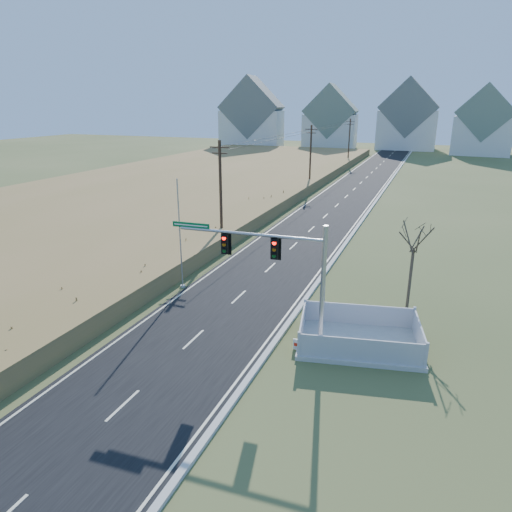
# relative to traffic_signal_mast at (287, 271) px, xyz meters

# --- Properties ---
(ground) EXTENTS (260.00, 260.00, 0.00)m
(ground) POSITION_rel_traffic_signal_mast_xyz_m (-4.67, 0.64, -4.10)
(ground) COLOR #414C25
(ground) RESTS_ON ground
(road) EXTENTS (8.00, 180.00, 0.06)m
(road) POSITION_rel_traffic_signal_mast_xyz_m (-4.67, 50.64, -4.07)
(road) COLOR black
(road) RESTS_ON ground
(curb) EXTENTS (0.30, 180.00, 0.18)m
(curb) POSITION_rel_traffic_signal_mast_xyz_m (-0.52, 50.64, -4.01)
(curb) COLOR #B2AFA8
(curb) RESTS_ON ground
(reed_marsh) EXTENTS (38.00, 110.00, 1.30)m
(reed_marsh) POSITION_rel_traffic_signal_mast_xyz_m (-28.67, 40.64, -3.45)
(reed_marsh) COLOR olive
(reed_marsh) RESTS_ON ground
(utility_pole_near) EXTENTS (1.80, 0.26, 9.00)m
(utility_pole_near) POSITION_rel_traffic_signal_mast_xyz_m (-11.17, 15.64, 0.58)
(utility_pole_near) COLOR #422D1E
(utility_pole_near) RESTS_ON ground
(utility_pole_mid) EXTENTS (1.80, 0.26, 9.00)m
(utility_pole_mid) POSITION_rel_traffic_signal_mast_xyz_m (-11.17, 45.64, 0.58)
(utility_pole_mid) COLOR #422D1E
(utility_pole_mid) RESTS_ON ground
(utility_pole_far) EXTENTS (1.80, 0.26, 9.00)m
(utility_pole_far) POSITION_rel_traffic_signal_mast_xyz_m (-11.17, 75.64, 0.58)
(utility_pole_far) COLOR #422D1E
(utility_pole_far) RESTS_ON ground
(condo_nw) EXTENTS (17.69, 13.38, 19.05)m
(condo_nw) POSITION_rel_traffic_signal_mast_xyz_m (-42.67, 100.64, 3.60)
(condo_nw) COLOR silver
(condo_nw) RESTS_ON ground
(condo_nnw) EXTENTS (14.93, 11.17, 17.03)m
(condo_nnw) POSITION_rel_traffic_signal_mast_xyz_m (-22.67, 108.64, 2.83)
(condo_nnw) COLOR silver
(condo_nnw) RESTS_ON ground
(condo_n) EXTENTS (15.27, 10.20, 18.54)m
(condo_n) POSITION_rel_traffic_signal_mast_xyz_m (-2.67, 112.64, 3.51)
(condo_n) COLOR silver
(condo_n) RESTS_ON ground
(condo_ne) EXTENTS (14.12, 10.51, 16.52)m
(condo_ne) POSITION_rel_traffic_signal_mast_xyz_m (15.33, 104.64, 2.73)
(condo_ne) COLOR silver
(condo_ne) RESTS_ON ground
(traffic_signal_mast) EXTENTS (8.27, 0.77, 6.58)m
(traffic_signal_mast) POSITION_rel_traffic_signal_mast_xyz_m (0.00, 0.00, 0.00)
(traffic_signal_mast) COLOR #9EA0A5
(traffic_signal_mast) RESTS_ON ground
(fence_enclosure) EXTENTS (6.93, 5.39, 1.42)m
(fence_enclosure) POSITION_rel_traffic_signal_mast_xyz_m (3.58, 1.38, -3.82)
(fence_enclosure) COLOR #B7B5AD
(fence_enclosure) RESTS_ON ground
(open_sign) EXTENTS (0.48, 0.09, 0.60)m
(open_sign) POSITION_rel_traffic_signal_mast_xyz_m (0.78, -0.29, -3.79)
(open_sign) COLOR white
(open_sign) RESTS_ON ground
(flagpole) EXTENTS (0.33, 0.33, 7.44)m
(flagpole) POSITION_rel_traffic_signal_mast_xyz_m (-8.97, 4.89, -1.13)
(flagpole) COLOR #B7B5AD
(flagpole) RESTS_ON ground
(bare_tree) EXTENTS (2.22, 2.22, 5.89)m
(bare_tree) POSITION_rel_traffic_signal_mast_xyz_m (5.59, 6.64, 0.64)
(bare_tree) COLOR #4C3F33
(bare_tree) RESTS_ON ground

